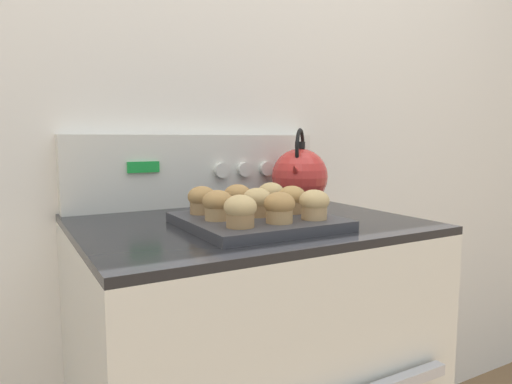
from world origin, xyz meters
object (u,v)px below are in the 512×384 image
muffin_r1_c0 (218,205)px  muffin_r2_c0 (202,200)px  muffin_r2_c2 (271,195)px  tea_kettle (300,175)px  muffin_r0_c2 (314,204)px  muffin_r1_c2 (292,199)px  muffin_pan (257,221)px  muffin_r0_c1 (279,207)px  muffin_r1_c1 (257,202)px  muffin_r2_c1 (238,197)px  muffin_r0_c0 (240,211)px

muffin_r1_c0 → muffin_r2_c0: size_ratio=1.00×
muffin_r2_c2 → tea_kettle: (0.18, 0.14, 0.03)m
muffin_r0_c2 → muffin_r1_c2: size_ratio=1.00×
muffin_pan → muffin_r2_c0: muffin_r2_c0 is taller
muffin_r0_c1 → muffin_r1_c1: same height
muffin_r1_c2 → tea_kettle: size_ratio=0.29×
muffin_r0_c1 → muffin_r2_c1: same height
muffin_r1_c1 → muffin_r2_c2: size_ratio=1.00×
muffin_r2_c2 → muffin_r2_c1: bearing=179.4°
muffin_r1_c2 → muffin_r2_c2: (-0.00, 0.09, 0.00)m
muffin_pan → muffin_r0_c0: size_ratio=4.84×
muffin_r2_c1 → tea_kettle: (0.28, 0.14, 0.03)m
muffin_r1_c1 → muffin_r1_c2: same height
muffin_r2_c0 → muffin_r2_c2: same height
muffin_r1_c2 → muffin_r2_c0: 0.21m
muffin_r0_c2 → muffin_r1_c0: 0.21m
muffin_r0_c0 → muffin_r1_c0: same height
muffin_r0_c1 → muffin_r2_c0: same height
muffin_r2_c1 → muffin_r2_c2: same height
muffin_pan → muffin_r1_c2: (0.09, -0.00, 0.04)m
muffin_r2_c1 → muffin_r0_c1: bearing=-89.0°
muffin_r2_c1 → tea_kettle: tea_kettle is taller
muffin_r0_c1 → tea_kettle: bearing=49.7°
muffin_r1_c1 → muffin_r2_c2: bearing=45.0°
muffin_r1_c0 → muffin_r2_c0: 0.09m
muffin_pan → muffin_r0_c0: muffin_r0_c0 is taller
tea_kettle → muffin_r0_c1: bearing=-130.3°
muffin_r0_c1 → muffin_r1_c1: size_ratio=1.00×
muffin_r0_c0 → tea_kettle: 0.49m
muffin_r2_c2 → muffin_r0_c2: bearing=-90.4°
muffin_r2_c2 → muffin_pan: bearing=-135.2°
tea_kettle → muffin_r2_c1: bearing=-153.2°
tea_kettle → muffin_r0_c2: bearing=-119.9°
muffin_r0_c1 → tea_kettle: 0.42m
muffin_r0_c0 → tea_kettle: (0.36, 0.32, 0.03)m
muffin_r1_c0 → muffin_r2_c1: (0.09, 0.09, 0.00)m
muffin_r1_c1 → tea_kettle: (0.27, 0.23, 0.03)m
muffin_r0_c1 → muffin_r1_c2: size_ratio=1.00×
muffin_r0_c2 → muffin_r1_c0: size_ratio=1.00×
muffin_r1_c2 → tea_kettle: tea_kettle is taller
muffin_r2_c2 → tea_kettle: tea_kettle is taller
muffin_r0_c0 → muffin_r2_c0: 0.19m
muffin_r0_c2 → tea_kettle: size_ratio=0.29×
muffin_r0_c2 → muffin_r2_c1: (-0.09, 0.18, 0.00)m
muffin_r1_c2 → muffin_r2_c0: bearing=152.9°
muffin_pan → muffin_r1_c2: bearing=-0.1°
muffin_r2_c0 → muffin_r2_c2: 0.18m
muffin_r0_c2 → muffin_r1_c2: (0.00, 0.09, 0.00)m
muffin_pan → muffin_r1_c1: 0.04m
muffin_pan → muffin_r2_c0: (-0.09, 0.09, 0.04)m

